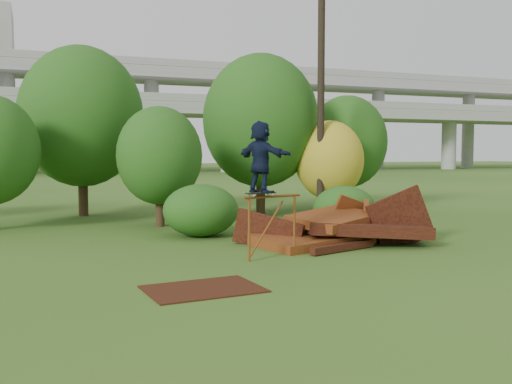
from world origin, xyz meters
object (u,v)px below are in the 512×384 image
object	(u,v)px
scrap_pile	(341,230)
flat_plate	(203,289)
utility_pole	(321,88)
skater	(261,157)

from	to	relation	value
scrap_pile	flat_plate	xyz separation A→B (m)	(-5.20, -3.84, -0.40)
scrap_pile	utility_pole	world-z (taller)	utility_pole
scrap_pile	skater	xyz separation A→B (m)	(-3.04, -1.42, 2.10)
flat_plate	utility_pole	xyz separation A→B (m)	(7.68, 9.82, 5.15)
flat_plate	skater	bearing A→B (deg)	48.32
skater	flat_plate	size ratio (longest dim) A/B	0.81
scrap_pile	skater	bearing A→B (deg)	-155.05
skater	flat_plate	world-z (taller)	skater
scrap_pile	utility_pole	size ratio (longest dim) A/B	0.56
scrap_pile	skater	world-z (taller)	skater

